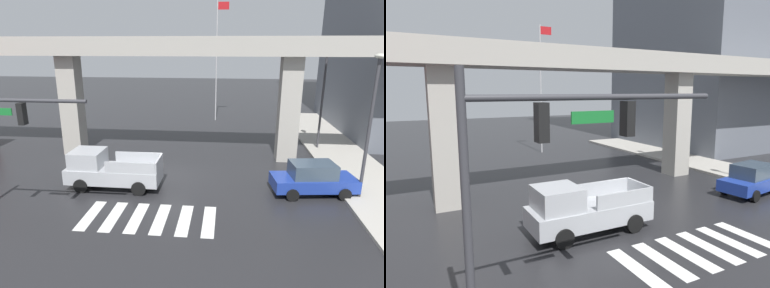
# 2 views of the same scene
# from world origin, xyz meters

# --- Properties ---
(ground_plane) EXTENTS (120.00, 120.00, 0.00)m
(ground_plane) POSITION_xyz_m (0.00, 0.00, 0.00)
(ground_plane) COLOR #232326
(crosswalk_stripes) EXTENTS (6.05, 2.80, 0.01)m
(crosswalk_stripes) POSITION_xyz_m (-0.00, -4.99, 0.01)
(crosswalk_stripes) COLOR silver
(crosswalk_stripes) RESTS_ON ground
(elevated_overpass) EXTENTS (58.88, 2.53, 8.10)m
(elevated_overpass) POSITION_xyz_m (0.00, 4.06, 7.03)
(elevated_overpass) COLOR #ADA89E
(elevated_overpass) RESTS_ON ground
(sidewalk_east) EXTENTS (4.00, 36.00, 0.15)m
(sidewalk_east) POSITION_xyz_m (11.46, 2.00, 0.07)
(sidewalk_east) COLOR #ADA89E
(sidewalk_east) RESTS_ON ground
(pickup_truck) EXTENTS (5.11, 2.11, 2.08)m
(pickup_truck) POSITION_xyz_m (-2.95, -1.70, 0.99)
(pickup_truck) COLOR #A8AAAF
(pickup_truck) RESTS_ON ground
(sedan_blue) EXTENTS (4.48, 2.36, 1.72)m
(sedan_blue) POSITION_xyz_m (8.01, -1.45, 0.85)
(sedan_blue) COLOR #1E3899
(sedan_blue) RESTS_ON ground
(street_lamp_near_corner) EXTENTS (0.44, 0.70, 7.24)m
(street_lamp_near_corner) POSITION_xyz_m (10.26, -1.92, 4.56)
(street_lamp_near_corner) COLOR #38383D
(street_lamp_near_corner) RESTS_ON ground
(street_lamp_mid_block) EXTENTS (0.44, 0.70, 7.24)m
(street_lamp_mid_block) POSITION_xyz_m (10.26, 6.68, 4.56)
(street_lamp_mid_block) COLOR #38383D
(street_lamp_mid_block) RESTS_ON ground
(flagpole) EXTENTS (1.16, 0.12, 11.62)m
(flagpole) POSITION_xyz_m (2.32, 16.13, 6.64)
(flagpole) COLOR silver
(flagpole) RESTS_ON ground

